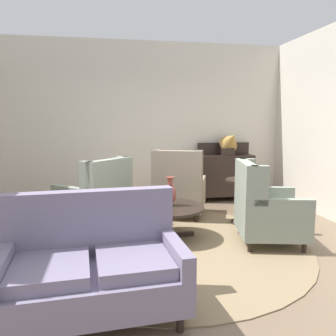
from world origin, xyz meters
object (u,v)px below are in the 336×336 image
object	(u,v)px
side_table	(244,197)
gramophone	(231,142)
armchair_beside_settee	(264,209)
armchair_near_sideboard	(179,190)
sideboard	(226,174)
settee	(93,268)
coffee_table	(168,211)
porcelain_vase	(170,193)
armchair_near_window	(97,199)

from	to	relation	value
side_table	gramophone	xyz separation A→B (m)	(0.32, 1.48, 0.75)
armchair_beside_settee	armchair_near_sideboard	world-z (taller)	armchair_near_sideboard
side_table	sideboard	world-z (taller)	sideboard
settee	armchair_beside_settee	distance (m)	2.47
coffee_table	sideboard	size ratio (longest dim) A/B	0.86
porcelain_vase	armchair_near_sideboard	world-z (taller)	armchair_near_sideboard
coffee_table	gramophone	distance (m)	2.61
armchair_near_sideboard	coffee_table	bearing A→B (deg)	90.49
sideboard	armchair_near_window	bearing A→B (deg)	-151.29
armchair_beside_settee	armchair_near_sideboard	xyz separation A→B (m)	(-0.82, 1.39, 0.01)
porcelain_vase	armchair_near_sideboard	distance (m)	1.01
settee	armchair_near_window	world-z (taller)	armchair_near_window
settee	sideboard	bearing A→B (deg)	52.61
settee	armchair_near_window	bearing A→B (deg)	86.58
armchair_near_window	side_table	bearing A→B (deg)	127.21
armchair_near_window	sideboard	xyz separation A→B (m)	(2.47, 1.35, 0.08)
settee	gramophone	world-z (taller)	gramophone
armchair_near_window	side_table	distance (m)	2.21
armchair_beside_settee	armchair_near_sideboard	distance (m)	1.61
coffee_table	gramophone	size ratio (longest dim) A/B	1.78
porcelain_vase	sideboard	bearing A→B (deg)	52.82
coffee_table	armchair_beside_settee	distance (m)	1.25
sideboard	gramophone	distance (m)	0.66
settee	side_table	xyz separation A→B (m)	(2.18, 2.13, 0.02)
porcelain_vase	armchair_beside_settee	world-z (taller)	armchair_beside_settee
armchair_near_window	armchair_near_sideboard	size ratio (longest dim) A/B	1.06
porcelain_vase	settee	bearing A→B (deg)	-118.95
coffee_table	armchair_near_sideboard	distance (m)	1.06
armchair_beside_settee	armchair_near_window	size ratio (longest dim) A/B	0.89
coffee_table	settee	distance (m)	1.92
sideboard	armchair_beside_settee	bearing A→B (deg)	-98.13
side_table	coffee_table	bearing A→B (deg)	-160.65
coffee_table	sideboard	world-z (taller)	sideboard
porcelain_vase	side_table	world-z (taller)	porcelain_vase
coffee_table	armchair_near_window	distance (m)	1.15
armchair_beside_settee	settee	bearing A→B (deg)	133.92
porcelain_vase	gramophone	bearing A→B (deg)	50.55
coffee_table	settee	bearing A→B (deg)	-118.59
coffee_table	settee	xyz separation A→B (m)	(-0.92, -1.69, 0.03)
settee	side_table	distance (m)	3.05
porcelain_vase	armchair_near_window	world-z (taller)	armchair_near_window
settee	gramophone	distance (m)	4.46
armchair_beside_settee	sideboard	xyz separation A→B (m)	(0.34, 2.41, 0.07)
armchair_beside_settee	armchair_near_sideboard	bearing A→B (deg)	42.86
armchair_beside_settee	gramophone	world-z (taller)	gramophone
coffee_table	side_table	xyz separation A→B (m)	(1.26, 0.44, 0.05)
settee	gramophone	size ratio (longest dim) A/B	2.72
side_table	gramophone	distance (m)	1.69
porcelain_vase	gramophone	world-z (taller)	gramophone
sideboard	settee	bearing A→B (deg)	-123.51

